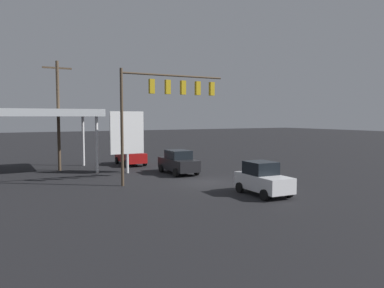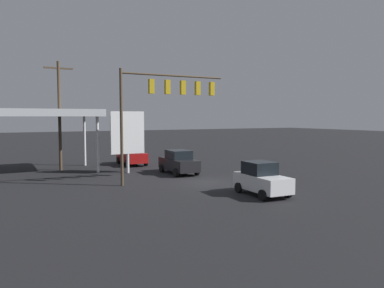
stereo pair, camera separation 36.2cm
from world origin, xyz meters
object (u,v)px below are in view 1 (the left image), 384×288
at_px(traffic_signal_assembly, 166,97).
at_px(price_sign, 127,134).
at_px(utility_pole, 58,113).
at_px(sedan_waiting, 178,162).
at_px(sedan_far, 130,155).
at_px(hatchback_crossing, 263,179).

distance_m(traffic_signal_assembly, price_sign, 6.20).
bearing_deg(traffic_signal_assembly, utility_pole, -59.26).
xyz_separation_m(price_sign, sedan_waiting, (-3.55, 2.36, -2.31)).
bearing_deg(price_sign, sedan_waiting, 146.38).
distance_m(traffic_signal_assembly, utility_pole, 11.24).
height_order(traffic_signal_assembly, sedan_waiting, traffic_signal_assembly).
relative_size(sedan_far, sedan_waiting, 1.00).
bearing_deg(sedan_waiting, sedan_far, -167.14).
bearing_deg(sedan_far, sedan_waiting, 12.50).
relative_size(traffic_signal_assembly, utility_pole, 0.84).
relative_size(utility_pole, sedan_far, 2.13).
height_order(traffic_signal_assembly, hatchback_crossing, traffic_signal_assembly).
height_order(utility_pole, price_sign, utility_pole).
bearing_deg(utility_pole, sedan_waiting, 141.51).
xyz_separation_m(utility_pole, sedan_far, (-6.70, -0.73, -4.03)).
bearing_deg(sedan_far, traffic_signal_assembly, -4.88).
height_order(price_sign, sedan_far, price_sign).
height_order(traffic_signal_assembly, price_sign, traffic_signal_assembly).
distance_m(price_sign, sedan_far, 5.80).
bearing_deg(sedan_far, price_sign, -21.65).
bearing_deg(sedan_far, utility_pole, -83.25).
bearing_deg(traffic_signal_assembly, hatchback_crossing, 115.45).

